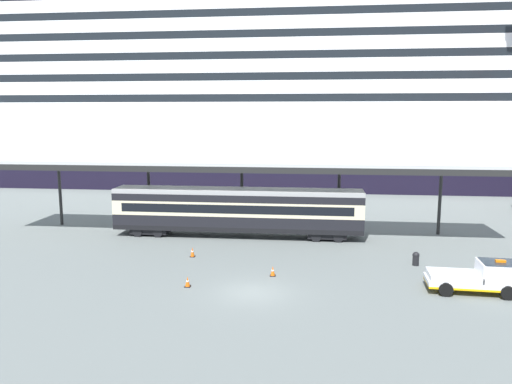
{
  "coord_description": "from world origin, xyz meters",
  "views": [
    {
      "loc": [
        3.23,
        -27.25,
        10.25
      ],
      "look_at": [
        -0.87,
        9.31,
        4.5
      ],
      "focal_mm": 34.43,
      "sensor_mm": 36.0,
      "label": 1
    }
  ],
  "objects_px": {
    "traffic_cone_near": "(273,271)",
    "quay_bollard": "(416,258)",
    "cruise_ship": "(168,101)",
    "traffic_cone_far": "(192,252)",
    "traffic_cone_mid": "(188,282)",
    "train_carriage": "(237,210)",
    "service_truck": "(482,276)"
  },
  "relations": [
    {
      "from": "traffic_cone_near",
      "to": "quay_bollard",
      "type": "distance_m",
      "value": 10.22
    },
    {
      "from": "cruise_ship",
      "to": "traffic_cone_far",
      "type": "relative_size",
      "value": 203.7
    },
    {
      "from": "cruise_ship",
      "to": "traffic_cone_mid",
      "type": "xyz_separation_m",
      "value": [
        15.56,
        -49.86,
        -12.22
      ]
    },
    {
      "from": "train_carriage",
      "to": "service_truck",
      "type": "relative_size",
      "value": 3.97
    },
    {
      "from": "traffic_cone_near",
      "to": "quay_bollard",
      "type": "height_order",
      "value": "quay_bollard"
    },
    {
      "from": "cruise_ship",
      "to": "traffic_cone_far",
      "type": "distance_m",
      "value": 47.46
    },
    {
      "from": "traffic_cone_mid",
      "to": "quay_bollard",
      "type": "relative_size",
      "value": 0.66
    },
    {
      "from": "traffic_cone_near",
      "to": "traffic_cone_far",
      "type": "xyz_separation_m",
      "value": [
        -6.19,
        3.69,
        0.04
      ]
    },
    {
      "from": "service_truck",
      "to": "traffic_cone_near",
      "type": "bearing_deg",
      "value": 172.59
    },
    {
      "from": "train_carriage",
      "to": "traffic_cone_near",
      "type": "xyz_separation_m",
      "value": [
        3.82,
        -10.17,
        -1.98
      ]
    },
    {
      "from": "traffic_cone_mid",
      "to": "traffic_cone_near",
      "type": "bearing_deg",
      "value": 27.59
    },
    {
      "from": "train_carriage",
      "to": "traffic_cone_far",
      "type": "relative_size",
      "value": 29.01
    },
    {
      "from": "train_carriage",
      "to": "quay_bollard",
      "type": "distance_m",
      "value": 15.19
    },
    {
      "from": "traffic_cone_far",
      "to": "traffic_cone_mid",
      "type": "bearing_deg",
      "value": -78.92
    },
    {
      "from": "train_carriage",
      "to": "traffic_cone_near",
      "type": "relative_size",
      "value": 32.14
    },
    {
      "from": "cruise_ship",
      "to": "quay_bollard",
      "type": "bearing_deg",
      "value": -55.5
    },
    {
      "from": "service_truck",
      "to": "traffic_cone_mid",
      "type": "xyz_separation_m",
      "value": [
        -17.33,
        -0.99,
        -0.68
      ]
    },
    {
      "from": "cruise_ship",
      "to": "traffic_cone_mid",
      "type": "height_order",
      "value": "cruise_ship"
    },
    {
      "from": "service_truck",
      "to": "traffic_cone_far",
      "type": "height_order",
      "value": "service_truck"
    },
    {
      "from": "service_truck",
      "to": "cruise_ship",
      "type": "bearing_deg",
      "value": 123.94
    },
    {
      "from": "service_truck",
      "to": "train_carriage",
      "type": "bearing_deg",
      "value": 143.95
    },
    {
      "from": "train_carriage",
      "to": "quay_bollard",
      "type": "bearing_deg",
      "value": -26.81
    },
    {
      "from": "service_truck",
      "to": "traffic_cone_near",
      "type": "xyz_separation_m",
      "value": [
        -12.37,
        1.61,
        -0.67
      ]
    },
    {
      "from": "service_truck",
      "to": "quay_bollard",
      "type": "relative_size",
      "value": 5.52
    },
    {
      "from": "cruise_ship",
      "to": "service_truck",
      "type": "relative_size",
      "value": 27.87
    },
    {
      "from": "train_carriage",
      "to": "quay_bollard",
      "type": "relative_size",
      "value": 21.93
    },
    {
      "from": "service_truck",
      "to": "quay_bollard",
      "type": "bearing_deg",
      "value": 118.69
    },
    {
      "from": "traffic_cone_near",
      "to": "quay_bollard",
      "type": "bearing_deg",
      "value": 19.27
    },
    {
      "from": "traffic_cone_far",
      "to": "quay_bollard",
      "type": "xyz_separation_m",
      "value": [
        15.84,
        -0.31,
        0.16
      ]
    },
    {
      "from": "service_truck",
      "to": "traffic_cone_far",
      "type": "xyz_separation_m",
      "value": [
        -18.56,
        5.29,
        -0.63
      ]
    },
    {
      "from": "cruise_ship",
      "to": "traffic_cone_mid",
      "type": "distance_m",
      "value": 53.64
    },
    {
      "from": "traffic_cone_mid",
      "to": "traffic_cone_far",
      "type": "distance_m",
      "value": 6.4
    }
  ]
}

